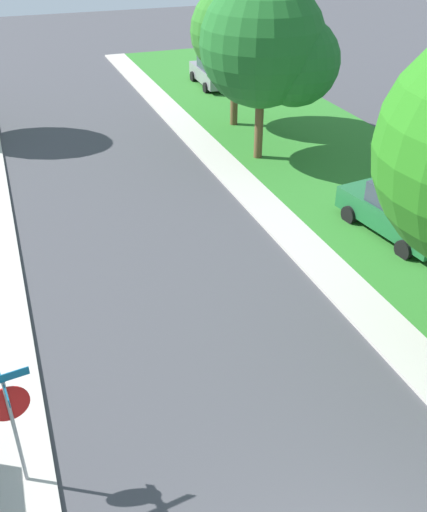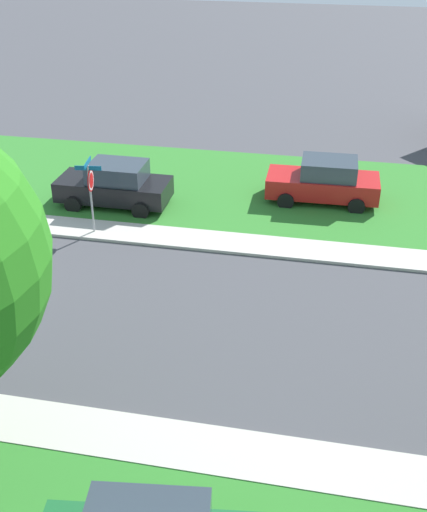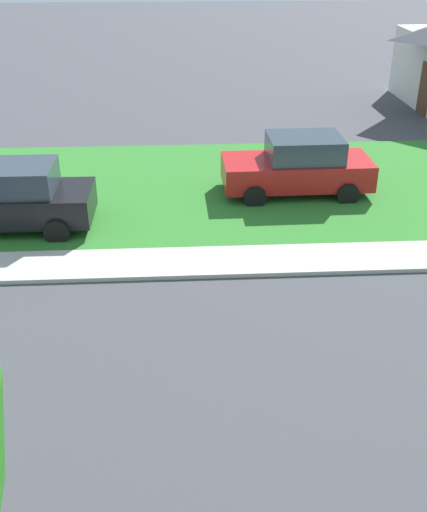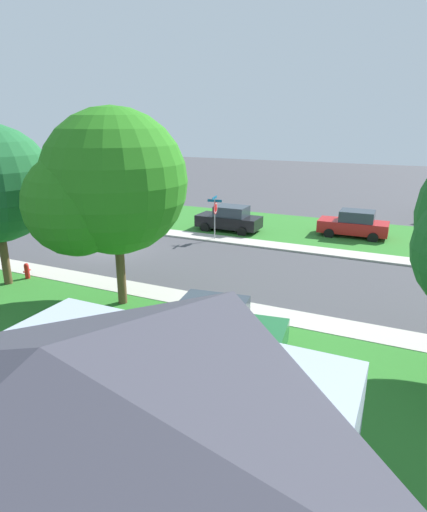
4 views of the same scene
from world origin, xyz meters
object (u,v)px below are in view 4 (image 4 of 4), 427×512
object	(u,v)px
tree_across_right	(105,187)
fire_hydrant	(27,271)
car_green_kerbside_mid	(217,327)
house_right_setback	(59,490)
stop_sign_far_corner	(215,211)
car_red_behind_trees	(354,224)
car_black_near_corner	(229,219)

from	to	relation	value
tree_across_right	fire_hydrant	distance (m)	7.18
tree_across_right	fire_hydrant	bearing A→B (deg)	-97.89
car_green_kerbside_mid	house_right_setback	world-z (taller)	house_right_setback
stop_sign_far_corner	car_green_kerbside_mid	bearing A→B (deg)	24.90
car_red_behind_trees	fire_hydrant	world-z (taller)	car_red_behind_trees
car_green_kerbside_mid	car_red_behind_trees	xyz separation A→B (m)	(-16.85, 2.01, 0.00)
car_red_behind_trees	car_black_near_corner	xyz separation A→B (m)	(1.94, -7.85, 0.00)
car_red_behind_trees	stop_sign_far_corner	bearing A→B (deg)	-61.12
stop_sign_far_corner	car_black_near_corner	world-z (taller)	stop_sign_far_corner
car_red_behind_trees	tree_across_right	xyz separation A→B (m)	(15.34, -7.31, 3.98)
stop_sign_far_corner	fire_hydrant	size ratio (longest dim) A/B	3.34
car_green_kerbside_mid	car_black_near_corner	distance (m)	16.01
stop_sign_far_corner	car_red_behind_trees	size ratio (longest dim) A/B	0.64
car_red_behind_trees	fire_hydrant	distance (m)	19.48
stop_sign_far_corner	fire_hydrant	distance (m)	11.54
tree_across_right	house_right_setback	distance (m)	11.92
stop_sign_far_corner	tree_across_right	xyz separation A→B (m)	(11.03, 0.52, 2.96)
stop_sign_far_corner	car_red_behind_trees	xyz separation A→B (m)	(-4.32, 7.83, -1.01)
car_red_behind_trees	car_black_near_corner	size ratio (longest dim) A/B	1.00
car_green_kerbside_mid	car_red_behind_trees	size ratio (longest dim) A/B	1.04
house_right_setback	car_red_behind_trees	bearing A→B (deg)	178.29
car_black_near_corner	tree_across_right	xyz separation A→B (m)	(13.41, 0.54, 3.98)
house_right_setback	tree_across_right	bearing A→B (deg)	-145.75
car_green_kerbside_mid	house_right_setback	distance (m)	8.37
stop_sign_far_corner	car_red_behind_trees	bearing A→B (deg)	118.88
tree_across_right	fire_hydrant	xyz separation A→B (m)	(-0.78, -5.62, -4.41)
car_green_kerbside_mid	car_red_behind_trees	world-z (taller)	same
stop_sign_far_corner	fire_hydrant	world-z (taller)	stop_sign_far_corner
tree_across_right	car_green_kerbside_mid	bearing A→B (deg)	74.14
tree_across_right	car_black_near_corner	bearing A→B (deg)	-177.69
car_red_behind_trees	house_right_setback	size ratio (longest dim) A/B	0.48
tree_across_right	house_right_setback	xyz separation A→B (m)	(9.64, 6.57, -2.47)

